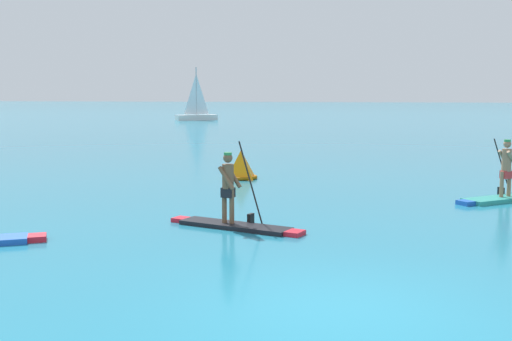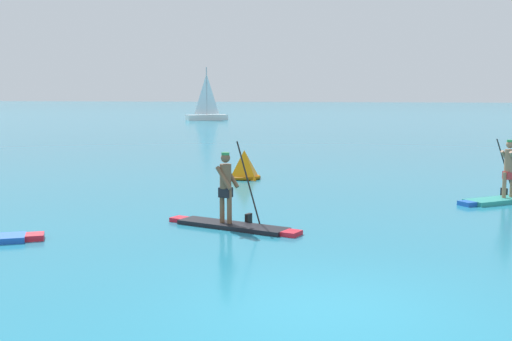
{
  "view_description": "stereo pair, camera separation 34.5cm",
  "coord_description": "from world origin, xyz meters",
  "px_view_note": "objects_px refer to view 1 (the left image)",
  "views": [
    {
      "loc": [
        0.73,
        -8.63,
        2.98
      ],
      "look_at": [
        -2.92,
        7.54,
        0.97
      ],
      "focal_mm": 44.61,
      "sensor_mm": 36.0,
      "label": 1
    },
    {
      "loc": [
        1.07,
        -8.55,
        2.98
      ],
      "look_at": [
        -2.92,
        7.54,
        0.97
      ],
      "focal_mm": 44.61,
      "sensor_mm": 36.0,
      "label": 2
    }
  ],
  "objects_px": {
    "race_marker_buoy": "(241,166)",
    "sailboat_left_horizon": "(197,113)",
    "paddleboarder_far_right": "(504,189)",
    "paddleboarder_mid_center": "(234,212)"
  },
  "relations": [
    {
      "from": "race_marker_buoy",
      "to": "sailboat_left_horizon",
      "type": "height_order",
      "value": "sailboat_left_horizon"
    },
    {
      "from": "paddleboarder_far_right",
      "to": "sailboat_left_horizon",
      "type": "bearing_deg",
      "value": 77.16
    },
    {
      "from": "sailboat_left_horizon",
      "to": "paddleboarder_mid_center",
      "type": "bearing_deg",
      "value": -109.32
    },
    {
      "from": "paddleboarder_far_right",
      "to": "sailboat_left_horizon",
      "type": "relative_size",
      "value": 0.46
    },
    {
      "from": "paddleboarder_mid_center",
      "to": "race_marker_buoy",
      "type": "height_order",
      "value": "paddleboarder_mid_center"
    },
    {
      "from": "paddleboarder_far_right",
      "to": "sailboat_left_horizon",
      "type": "distance_m",
      "value": 56.13
    },
    {
      "from": "paddleboarder_mid_center",
      "to": "paddleboarder_far_right",
      "type": "height_order",
      "value": "paddleboarder_mid_center"
    },
    {
      "from": "paddleboarder_mid_center",
      "to": "sailboat_left_horizon",
      "type": "xyz_separation_m",
      "value": [
        -18.87,
        55.23,
        0.45
      ]
    },
    {
      "from": "paddleboarder_mid_center",
      "to": "race_marker_buoy",
      "type": "bearing_deg",
      "value": 119.9
    },
    {
      "from": "sailboat_left_horizon",
      "to": "paddleboarder_far_right",
      "type": "bearing_deg",
      "value": -101.36
    }
  ]
}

